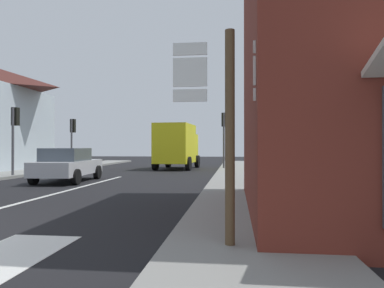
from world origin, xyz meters
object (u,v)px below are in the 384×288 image
delivery_truck (177,145)px  traffic_light_far_left (73,132)px  sedan_far (68,164)px  route_sign_post (230,120)px  traffic_light_near_left (15,126)px  traffic_light_far_right (224,128)px

delivery_truck → traffic_light_far_left: traffic_light_far_left is taller
sedan_far → route_sign_post: bearing=-53.7°
route_sign_post → traffic_light_far_left: (-10.78, 17.85, 0.61)m
traffic_light_far_left → sedan_far: bearing=-66.1°
route_sign_post → traffic_light_near_left: bearing=133.2°
traffic_light_far_left → delivery_truck: bearing=11.5°
delivery_truck → traffic_light_near_left: (-6.88, -7.78, 0.93)m
route_sign_post → traffic_light_far_right: size_ratio=0.85×
route_sign_post → traffic_light_near_left: (-10.78, 11.46, 0.67)m
delivery_truck → route_sign_post: 19.64m
traffic_light_far_left → traffic_light_far_right: bearing=4.4°
route_sign_post → traffic_light_far_right: 18.66m
delivery_truck → traffic_light_far_right: (3.24, -0.62, 1.14)m
sedan_far → traffic_light_near_left: size_ratio=1.23×
traffic_light_far_left → route_sign_post: bearing=-58.9°
traffic_light_near_left → traffic_light_far_right: 12.40m
delivery_truck → traffic_light_near_left: size_ratio=1.47×
traffic_light_near_left → traffic_light_far_left: size_ratio=1.03×
traffic_light_far_left → traffic_light_near_left: bearing=-90.0°
sedan_far → traffic_light_far_left: traffic_light_far_left is taller
traffic_light_far_right → traffic_light_far_left: bearing=-175.6°
delivery_truck → traffic_light_far_right: size_ratio=1.36×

